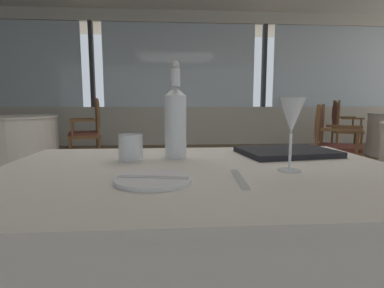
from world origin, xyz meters
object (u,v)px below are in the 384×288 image
Objects in this scene: dining_chair_0_1 at (90,126)px; dining_chair_2_0 at (342,123)px; dining_chair_1_2 at (331,141)px; water_tumbler at (131,147)px; wine_glass at (292,118)px; menu_book at (286,152)px; side_plate at (153,180)px; water_bottle at (176,120)px.

dining_chair_0_1 is 1.02× the size of dining_chair_2_0.
dining_chair_2_0 is at bearing 91.15° from dining_chair_1_2.
dining_chair_1_2 is at bearing -104.85° from dining_chair_2_0.
dining_chair_0_1 is (-1.07, 3.70, -0.22)m from water_tumbler.
menu_book is at bearing 70.26° from wine_glass.
wine_glass is (0.38, 0.09, 0.15)m from side_plate.
dining_chair_0_1 reaches higher than side_plate.
dining_chair_1_2 is at bearing 48.15° from water_tumbler.
dining_chair_0_1 is (-1.23, 3.66, -0.31)m from water_bottle.
water_bottle is 3.87m from dining_chair_0_1.
side_plate is at bearing -107.12° from dining_chair_2_0.
wine_glass is at bearing -104.31° from dining_chair_2_0.
wine_glass is 2.65m from dining_chair_1_2.
dining_chair_1_2 reaches higher than menu_book.
side_plate is at bearing -100.88° from water_bottle.
wine_glass is 0.52m from water_tumbler.
menu_book is at bearing 36.77° from side_plate.
water_tumbler is at bearing 156.36° from wine_glass.
menu_book is 2.36m from dining_chair_1_2.
dining_chair_0_1 reaches higher than dining_chair_2_0.
dining_chair_0_1 is at bearing 105.69° from menu_book.
water_bottle is at bearing -96.40° from dining_chair_1_2.
water_tumbler is 0.09× the size of dining_chair_0_1.
side_plate is 0.19× the size of dining_chair_2_0.
dining_chair_2_0 is (3.19, 4.62, -0.20)m from side_plate.
dining_chair_0_1 is at bearing -154.21° from dining_chair_2_0.
water_tumbler is 3.86m from dining_chair_0_1.
water_tumbler is at bearing -98.34° from dining_chair_1_2.
dining_chair_0_1 is 1.08× the size of dining_chair_1_2.
dining_chair_2_0 reaches higher than menu_book.
dining_chair_2_0 is at bearing 52.86° from water_tumbler.
menu_book is at bearing 6.36° from water_tumbler.
side_plate is 0.19× the size of dining_chair_0_1.
menu_book is 0.32× the size of dining_chair_0_1.
dining_chair_0_1 is 4.40m from dining_chair_2_0.
water_tumbler is 0.57m from menu_book.
water_bottle is 0.33× the size of dining_chair_2_0.
menu_book is at bearing 98.07° from dining_chair_0_1.
water_tumbler is at bearing -166.46° from water_bottle.
dining_chair_2_0 is (2.72, 4.27, -0.20)m from menu_book.
water_bottle is 3.84× the size of water_tumbler.
water_bottle is 0.36× the size of dining_chair_1_2.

